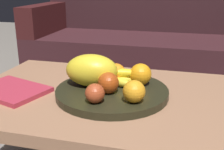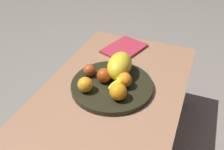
% 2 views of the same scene
% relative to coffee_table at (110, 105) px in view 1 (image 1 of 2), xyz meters
% --- Properties ---
extents(coffee_table, '(1.03, 0.66, 0.42)m').
position_rel_coffee_table_xyz_m(coffee_table, '(0.00, 0.00, 0.00)').
color(coffee_table, '#996B4E').
rests_on(coffee_table, ground_plane).
extents(couch, '(1.70, 0.70, 0.90)m').
position_rel_coffee_table_xyz_m(couch, '(-0.06, 1.24, -0.07)').
color(couch, '#34181C').
rests_on(couch, ground_plane).
extents(fruit_bowl, '(0.39, 0.39, 0.03)m').
position_rel_coffee_table_xyz_m(fruit_bowl, '(0.01, -0.01, 0.06)').
color(fruit_bowl, black).
rests_on(fruit_bowl, coffee_table).
extents(melon_large_front, '(0.20, 0.13, 0.12)m').
position_rel_coffee_table_xyz_m(melon_large_front, '(-0.06, 0.00, 0.13)').
color(melon_large_front, yellow).
rests_on(melon_large_front, fruit_bowl).
extents(orange_front, '(0.08, 0.08, 0.08)m').
position_rel_coffee_table_xyz_m(orange_front, '(0.10, 0.05, 0.11)').
color(orange_front, orange).
rests_on(orange_front, fruit_bowl).
extents(orange_left, '(0.07, 0.07, 0.07)m').
position_rel_coffee_table_xyz_m(orange_left, '(0.11, -0.10, 0.11)').
color(orange_left, orange).
rests_on(orange_left, fruit_bowl).
extents(orange_right, '(0.07, 0.07, 0.07)m').
position_rel_coffee_table_xyz_m(orange_right, '(0.01, 0.05, 0.11)').
color(orange_right, orange).
rests_on(orange_right, fruit_bowl).
extents(apple_front, '(0.06, 0.06, 0.06)m').
position_rel_coffee_table_xyz_m(apple_front, '(-0.01, -0.14, 0.10)').
color(apple_front, '#A84221').
rests_on(apple_front, fruit_bowl).
extents(apple_left, '(0.07, 0.07, 0.07)m').
position_rel_coffee_table_xyz_m(apple_left, '(0.01, -0.05, 0.11)').
color(apple_left, '#A84012').
rests_on(apple_left, fruit_bowl).
extents(banana_bunch, '(0.17, 0.10, 0.06)m').
position_rel_coffee_table_xyz_m(banana_bunch, '(0.02, 0.03, 0.10)').
color(banana_bunch, yellow).
rests_on(banana_bunch, fruit_bowl).
extents(magazine, '(0.29, 0.25, 0.02)m').
position_rel_coffee_table_xyz_m(magazine, '(-0.35, -0.08, 0.05)').
color(magazine, '#B12D41').
rests_on(magazine, coffee_table).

